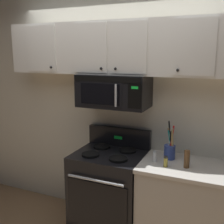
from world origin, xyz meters
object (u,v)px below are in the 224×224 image
utensil_crock_blue (170,149)px  spice_jar (166,162)px  over_range_microwave (114,91)px  stove_range (110,190)px  salt_shaker (155,156)px  pepper_mill (187,159)px

utensil_crock_blue → spice_jar: bearing=-87.4°
over_range_microwave → spice_jar: bearing=-20.2°
spice_jar → stove_range: bearing=169.4°
utensil_crock_blue → spice_jar: 0.23m
over_range_microwave → spice_jar: size_ratio=7.23×
stove_range → salt_shaker: bearing=-4.3°
salt_shaker → utensil_crock_blue: bearing=51.0°
over_range_microwave → pepper_mill: bearing=-12.1°
over_range_microwave → utensil_crock_blue: size_ratio=1.92×
pepper_mill → over_range_microwave: bearing=167.9°
spice_jar → salt_shaker: bearing=147.7°
utensil_crock_blue → stove_range: bearing=-170.3°
salt_shaker → stove_range: bearing=175.7°
salt_shaker → spice_jar: salt_shaker is taller
utensil_crock_blue → pepper_mill: (0.20, -0.17, -0.02)m
stove_range → utensil_crock_blue: size_ratio=2.83×
stove_range → pepper_mill: (0.83, -0.06, 0.52)m
stove_range → utensil_crock_blue: bearing=9.7°
stove_range → over_range_microwave: bearing=90.1°
stove_range → salt_shaker: stove_range is taller
stove_range → spice_jar: (0.64, -0.12, 0.48)m
pepper_mill → spice_jar: 0.20m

